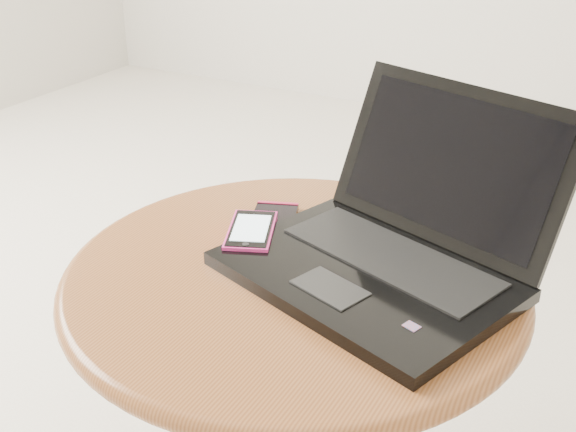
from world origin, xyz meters
The scene contains 4 objects.
table centered at (-0.08, 0.07, 0.35)m, with size 0.56×0.56×0.44m.
laptop centered at (0.02, 0.13, 0.48)m, with size 0.40×0.39×0.20m.
phone_black centered at (-0.16, 0.16, 0.45)m, with size 0.09×0.12×0.01m.
phone_pink centered at (-0.16, 0.10, 0.46)m, with size 0.09×0.12×0.01m.
Camera 1 is at (0.27, -0.59, 0.89)m, focal length 45.36 mm.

